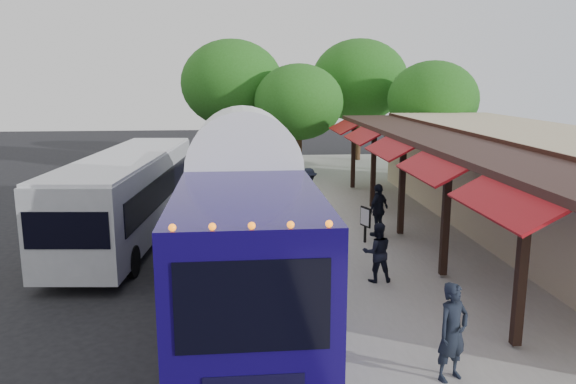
# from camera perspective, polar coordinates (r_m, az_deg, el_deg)

# --- Properties ---
(ground) EXTENTS (90.00, 90.00, 0.00)m
(ground) POSITION_cam_1_polar(r_m,az_deg,el_deg) (14.83, 1.34, -9.59)
(ground) COLOR black
(ground) RESTS_ON ground
(sidewalk) EXTENTS (10.00, 40.00, 0.15)m
(sidewalk) POSITION_cam_1_polar(r_m,az_deg,el_deg) (19.63, 14.72, -4.41)
(sidewalk) COLOR #9E9B93
(sidewalk) RESTS_ON ground
(curb) EXTENTS (0.20, 40.00, 0.16)m
(curb) POSITION_cam_1_polar(r_m,az_deg,el_deg) (18.58, 0.14, -4.93)
(curb) COLOR gray
(curb) RESTS_ON ground
(station_shelter) EXTENTS (8.15, 20.00, 3.60)m
(station_shelter) POSITION_cam_1_polar(r_m,az_deg,el_deg) (20.63, 23.86, 0.79)
(station_shelter) COLOR tan
(station_shelter) RESTS_ON ground
(coach_bus) EXTENTS (2.56, 11.72, 3.73)m
(coach_bus) POSITION_cam_1_polar(r_m,az_deg,el_deg) (13.01, -4.42, -3.39)
(coach_bus) COLOR #120752
(coach_bus) RESTS_ON ground
(city_bus) EXTENTS (3.22, 10.79, 2.86)m
(city_bus) POSITION_cam_1_polar(r_m,az_deg,el_deg) (19.41, -15.92, -0.09)
(city_bus) COLOR #93969B
(city_bus) RESTS_ON ground
(ped_a) EXTENTS (0.76, 0.65, 1.76)m
(ped_a) POSITION_cam_1_polar(r_m,az_deg,el_deg) (10.41, 16.39, -13.47)
(ped_a) COLOR black
(ped_a) RESTS_ON sidewalk
(ped_b) EXTENTS (0.77, 0.60, 1.57)m
(ped_b) POSITION_cam_1_polar(r_m,az_deg,el_deg) (14.71, 9.05, -6.07)
(ped_b) COLOR black
(ped_b) RESTS_ON sidewalk
(ped_c) EXTENTS (1.04, 1.03, 1.76)m
(ped_c) POSITION_cam_1_polar(r_m,az_deg,el_deg) (18.89, 9.17, -1.80)
(ped_c) COLOR black
(ped_c) RESTS_ON sidewalk
(ped_d) EXTENTS (1.22, 0.76, 1.81)m
(ped_d) POSITION_cam_1_polar(r_m,az_deg,el_deg) (21.55, 2.07, 0.06)
(ped_d) COLOR black
(ped_d) RESTS_ON sidewalk
(sign_board) EXTENTS (0.24, 0.50, 1.16)m
(sign_board) POSITION_cam_1_polar(r_m,az_deg,el_deg) (18.06, 7.87, -2.70)
(sign_board) COLOR black
(sign_board) RESTS_ON sidewalk
(tree_left) EXTENTS (4.75, 4.75, 6.09)m
(tree_left) POSITION_cam_1_polar(r_m,az_deg,el_deg) (30.24, 1.10, 9.12)
(tree_left) COLOR #382314
(tree_left) RESTS_ON ground
(tree_mid) EXTENTS (6.03, 6.03, 7.73)m
(tree_mid) POSITION_cam_1_polar(r_m,az_deg,el_deg) (36.06, 7.25, 11.17)
(tree_mid) COLOR #382314
(tree_mid) RESTS_ON ground
(tree_right) EXTENTS (4.89, 4.89, 6.26)m
(tree_right) POSITION_cam_1_polar(r_m,az_deg,el_deg) (31.73, 14.51, 9.08)
(tree_right) COLOR #382314
(tree_right) RESTS_ON ground
(tree_far) EXTENTS (5.86, 5.86, 7.51)m
(tree_far) POSITION_cam_1_polar(r_m,az_deg,el_deg) (32.93, -5.70, 10.92)
(tree_far) COLOR #382314
(tree_far) RESTS_ON ground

